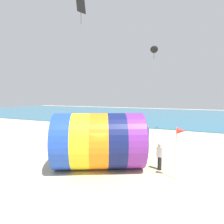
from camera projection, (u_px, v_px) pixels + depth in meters
ground_plane at (94, 169)px, 12.41m from camera, size 120.00×120.00×0.00m
sea at (173, 115)px, 45.46m from camera, size 120.00×40.00×0.10m
giant_inflatable_tube at (99, 141)px, 12.57m from camera, size 6.48×5.64×3.48m
kite_handler at (160, 156)px, 12.26m from camera, size 0.39×0.27×1.67m
kite_black_diamond at (81, 5)px, 19.40m from camera, size 0.56×1.09×2.62m
kite_black_delta at (154, 48)px, 18.42m from camera, size 0.86×0.93×1.38m
bystander_near_water at (122, 133)px, 20.25m from camera, size 0.42×0.38×1.60m
bystander_mid_beach at (147, 134)px, 18.97m from camera, size 0.24×0.36×1.72m
bystander_far_left at (94, 128)px, 22.48m from camera, size 0.40×0.42×1.73m
beach_flag at (180, 133)px, 10.69m from camera, size 0.47×0.36×2.88m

